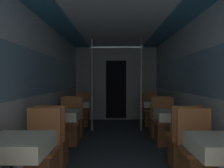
# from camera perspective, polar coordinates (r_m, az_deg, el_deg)

# --- Properties ---
(wall_left) EXTENTS (0.05, 8.05, 2.27)m
(wall_left) POSITION_cam_1_polar(r_m,az_deg,el_deg) (4.10, -16.94, -0.25)
(wall_left) COLOR silver
(wall_left) RESTS_ON ground_plane
(wall_right) EXTENTS (0.05, 8.05, 2.27)m
(wall_right) POSITION_cam_1_polar(r_m,az_deg,el_deg) (4.13, 19.60, -0.26)
(wall_right) COLOR silver
(wall_right) RESTS_ON ground_plane
(ceiling_panel) EXTENTS (2.59, 8.05, 0.07)m
(ceiling_panel) POSITION_cam_1_polar(r_m,az_deg,el_deg) (4.05, 1.41, 16.16)
(ceiling_panel) COLOR white
(ceiling_panel) RESTS_ON wall_left
(bulkhead_far) EXTENTS (2.53, 0.09, 2.27)m
(bulkhead_far) POSITION_cam_1_polar(r_m,az_deg,el_deg) (6.90, 1.07, 0.05)
(bulkhead_far) COLOR #A8A8A3
(bulkhead_far) RESTS_ON ground_plane
(dining_table_left_0) EXTENTS (0.56, 0.56, 0.74)m
(dining_table_left_0) POSITION_cam_1_polar(r_m,az_deg,el_deg) (2.25, -23.31, -15.45)
(dining_table_left_0) COLOR #4C4C51
(dining_table_left_0) RESTS_ON ground_plane
(chair_left_far_0) EXTENTS (0.41, 0.41, 0.91)m
(chair_left_far_0) POSITION_cam_1_polar(r_m,az_deg,el_deg) (2.85, -18.38, -18.90)
(chair_left_far_0) COLOR #9C5B31
(chair_left_far_0) RESTS_ON ground_plane
(dining_table_left_1) EXTENTS (0.56, 0.56, 0.74)m
(dining_table_left_1) POSITION_cam_1_polar(r_m,az_deg,el_deg) (3.83, -12.77, -8.44)
(dining_table_left_1) COLOR #4C4C51
(dining_table_left_1) RESTS_ON ground_plane
(chair_left_near_1) EXTENTS (0.41, 0.41, 0.91)m
(chair_left_near_1) POSITION_cam_1_polar(r_m,az_deg,el_deg) (3.38, -15.05, -15.65)
(chair_left_near_1) COLOR #9C5B31
(chair_left_near_1) RESTS_ON ground_plane
(chair_left_far_1) EXTENTS (0.41, 0.41, 0.91)m
(chair_left_far_1) POSITION_cam_1_polar(r_m,az_deg,el_deg) (4.44, -11.03, -11.53)
(chair_left_far_1) COLOR #9C5B31
(chair_left_far_1) RESTS_ON ground_plane
(dining_table_left_2) EXTENTS (0.56, 0.56, 0.74)m
(dining_table_left_2) POSITION_cam_1_polar(r_m,az_deg,el_deg) (5.49, -8.62, -5.50)
(dining_table_left_2) COLOR #4C4C51
(dining_table_left_2) RESTS_ON ground_plane
(chair_left_near_2) EXTENTS (0.41, 0.41, 0.91)m
(chair_left_near_2) POSITION_cam_1_polar(r_m,az_deg,el_deg) (4.99, -9.66, -10.09)
(chair_left_near_2) COLOR #9C5B31
(chair_left_near_2) RESTS_ON ground_plane
(chair_left_far_2) EXTENTS (0.41, 0.41, 0.91)m
(chair_left_far_2) POSITION_cam_1_polar(r_m,az_deg,el_deg) (6.09, -7.75, -8.04)
(chair_left_far_2) COLOR #9C5B31
(chair_left_far_2) RESTS_ON ground_plane
(support_pole_left_2) EXTENTS (0.04, 0.04, 2.27)m
(support_pole_left_2) POSITION_cam_1_polar(r_m,az_deg,el_deg) (5.41, -5.26, -0.21)
(support_pole_left_2) COLOR silver
(support_pole_left_2) RESTS_ON ground_plane
(dining_table_right_0) EXTENTS (0.56, 0.56, 0.74)m
(dining_table_right_0) POSITION_cam_1_polar(r_m,az_deg,el_deg) (2.29, 27.06, -15.16)
(dining_table_right_0) COLOR #4C4C51
(dining_table_right_0) RESTS_ON ground_plane
(chair_right_far_0) EXTENTS (0.41, 0.41, 0.91)m
(chair_right_far_0) POSITION_cam_1_polar(r_m,az_deg,el_deg) (2.88, 21.73, -18.67)
(chair_right_far_0) COLOR #9C5B31
(chair_right_far_0) RESTS_ON ground_plane
(dining_table_right_1) EXTENTS (0.56, 0.56, 0.74)m
(dining_table_right_1) POSITION_cam_1_polar(r_m,az_deg,el_deg) (3.86, 15.57, -8.39)
(dining_table_right_1) COLOR #4C4C51
(dining_table_right_1) RESTS_ON ground_plane
(chair_right_near_1) EXTENTS (0.41, 0.41, 0.91)m
(chair_right_near_1) POSITION_cam_1_polar(r_m,az_deg,el_deg) (3.40, 18.07, -15.52)
(chair_right_near_1) COLOR #9C5B31
(chair_right_near_1) RESTS_ON ground_plane
(chair_right_far_1) EXTENTS (0.41, 0.41, 0.91)m
(chair_right_far_1) POSITION_cam_1_polar(r_m,az_deg,el_deg) (4.46, 13.64, -11.48)
(chair_right_far_1) COLOR #9C5B31
(chair_right_far_1) RESTS_ON ground_plane
(dining_table_right_2) EXTENTS (0.56, 0.56, 0.74)m
(dining_table_right_2) POSITION_cam_1_polar(r_m,az_deg,el_deg) (5.51, 10.96, -5.49)
(dining_table_right_2) COLOR #4C4C51
(dining_table_right_2) RESTS_ON ground_plane
(chair_right_near_2) EXTENTS (0.41, 0.41, 0.91)m
(chair_right_near_2) POSITION_cam_1_polar(r_m,az_deg,el_deg) (5.01, 12.12, -10.05)
(chair_right_near_2) COLOR #9C5B31
(chair_right_near_2) RESTS_ON ground_plane
(chair_right_far_2) EXTENTS (0.41, 0.41, 0.91)m
(chair_right_far_2) POSITION_cam_1_polar(r_m,az_deg,el_deg) (6.11, 9.99, -8.02)
(chair_right_far_2) COLOR #9C5B31
(chair_right_far_2) RESTS_ON ground_plane
(support_pole_right_2) EXTENTS (0.04, 0.04, 2.27)m
(support_pole_right_2) POSITION_cam_1_polar(r_m,az_deg,el_deg) (5.42, 7.62, -0.21)
(support_pole_right_2) COLOR silver
(support_pole_right_2) RESTS_ON ground_plane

